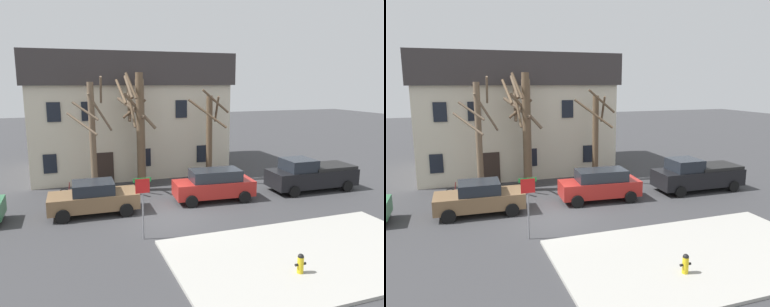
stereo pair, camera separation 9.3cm
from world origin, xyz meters
The scene contains 13 objects.
ground_plane centered at (0.00, 0.00, 0.00)m, with size 120.00×120.00×0.00m, color #38383A.
sidewalk_slab centered at (3.93, -5.83, 0.06)m, with size 10.80×6.27×0.12m, color #A8A59E.
building_main centered at (-0.17, 11.74, 4.35)m, with size 13.98×9.17×8.55m.
tree_bare_near centered at (-3.16, 5.62, 3.55)m, with size 2.60×2.05×6.95m.
tree_bare_mid centered at (-0.45, 5.23, 3.83)m, with size 1.87×2.30×7.17m.
tree_bare_far centered at (-0.22, 6.26, 3.68)m, with size 2.24×2.32×7.03m.
tree_bare_end centered at (4.40, 5.89, 3.14)m, with size 2.72×2.19×6.17m.
car_brown_sedan centered at (-3.54, 1.82, 0.84)m, with size 4.46×2.21×1.67m.
car_red_wagon centered at (3.05, 1.80, 0.93)m, with size 4.59×2.20×1.79m.
pickup_truck_black centered at (9.53, 1.80, 0.98)m, with size 5.53×2.38×2.02m.
fire_hydrant centered at (2.64, -6.95, 0.48)m, with size 0.42×0.22×0.70m.
street_sign_pole centered at (-1.82, -2.14, 1.89)m, with size 0.76×0.07×2.69m.
bicycle_leaning centered at (-4.47, 4.63, 0.37)m, with size 1.71×0.48×1.03m.
Camera 2 is at (-4.70, -16.93, 6.60)m, focal length 34.83 mm.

